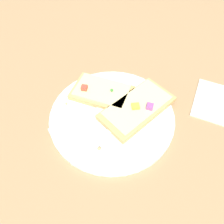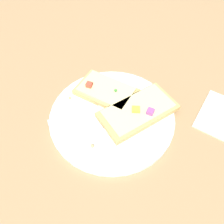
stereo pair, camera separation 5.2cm
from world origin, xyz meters
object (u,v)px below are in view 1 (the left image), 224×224
Objects in this scene: plate at (112,116)px; knife at (83,117)px; napkin at (211,100)px; pizza_slice_main at (137,107)px; pizza_slice_corner at (102,92)px; fork at (117,128)px.

knife reaches higher than plate.
napkin is (-0.19, 0.27, -0.01)m from knife.
napkin is at bearing 124.80° from plate.
pizza_slice_main is at bearing -55.79° from napkin.
knife is 1.10× the size of pizza_slice_corner.
pizza_slice_main is (-0.07, 0.02, 0.01)m from fork.
plate is 0.26m from napkin.
fork reaches higher than plate.
fork is at bearing -174.56° from pizza_slice_main.
knife reaches higher than fork.
pizza_slice_corner reaches higher than fork.
napkin is at bearing 17.87° from pizza_slice_corner.
pizza_slice_main is 0.20m from napkin.
fork is 1.37× the size of napkin.
fork is at bearing 38.79° from plate.
pizza_slice_main reaches higher than napkin.
plate is at bearing -20.78° from knife.
knife is at bearing 148.67° from pizza_slice_main.
napkin is at bearing -18.66° from knife.
pizza_slice_main is 0.10m from pizza_slice_corner.
knife is at bearing -99.85° from pizza_slice_corner.
knife reaches higher than napkin.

